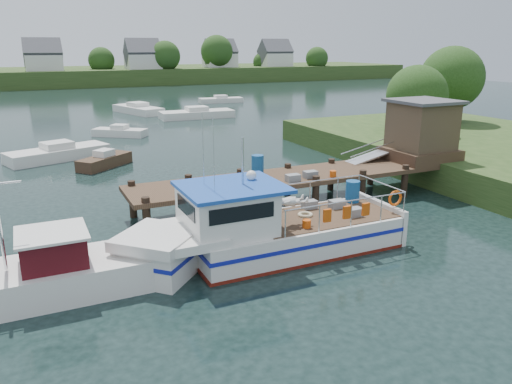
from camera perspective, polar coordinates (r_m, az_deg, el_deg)
name	(u,v)px	position (r m, az deg, el deg)	size (l,w,h in m)	color
ground_plane	(262,208)	(22.55, 0.69, -1.89)	(160.00, 160.00, 0.00)	black
far_shore	(72,73)	(102.20, -20.24, 12.63)	(140.00, 42.55, 9.22)	#344C1F
dock	(381,148)	(25.40, 14.11, 4.93)	(16.60, 3.00, 4.78)	#443020
lobster_boat	(262,231)	(17.26, 0.69, -4.51)	(10.64, 3.22, 5.06)	silver
work_boat	(24,279)	(15.97, -24.95, -8.99)	(7.68, 2.36, 4.06)	silver
moored_rowboat	(105,161)	(31.55, -16.91, 3.46)	(3.61, 3.32, 1.07)	#443020
moored_far	(221,100)	(65.52, -4.04, 10.47)	(5.72, 2.45, 0.94)	silver
moored_a	(58,153)	(34.65, -21.69, 4.17)	(6.63, 4.10, 1.16)	silver
moored_b	(120,132)	(42.17, -15.29, 6.65)	(4.31, 3.74, 0.95)	silver
moored_c	(197,114)	(51.49, -6.77, 8.87)	(7.49, 2.78, 1.17)	silver
moored_d	(138,109)	(56.28, -13.33, 9.20)	(4.45, 7.43, 1.20)	silver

